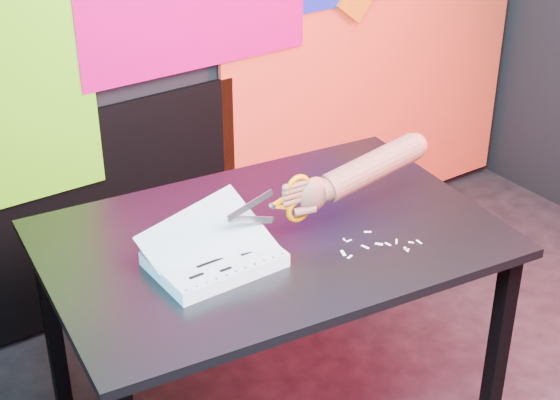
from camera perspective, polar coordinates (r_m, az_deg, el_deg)
backdrop at (r=3.45m, az=-0.95°, el=9.96°), size 2.88×0.05×2.08m
work_table at (r=2.60m, az=-0.61°, el=-3.78°), size 1.42×1.04×0.75m
printout_stack at (r=2.41m, az=-4.40°, el=-3.89°), size 0.36×0.26×0.18m
scissors at (r=2.46m, az=0.85°, el=-0.01°), size 0.27×0.03×0.15m
hand_forearm at (r=2.57m, az=5.52°, el=1.93°), size 0.50×0.11×0.16m
paper_clippings at (r=2.52m, az=6.45°, el=-3.01°), size 0.24×0.17×0.00m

